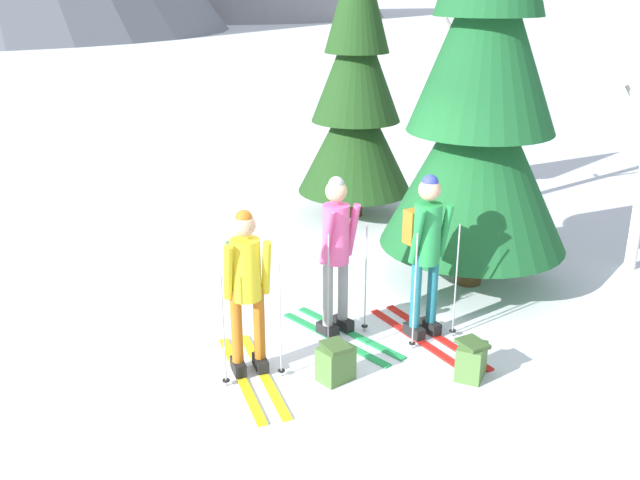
% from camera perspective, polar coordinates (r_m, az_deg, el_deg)
% --- Properties ---
extents(ground_plane, '(400.00, 400.00, 0.00)m').
position_cam_1_polar(ground_plane, '(7.53, 0.29, -8.37)').
color(ground_plane, white).
extents(skier_in_yellow, '(0.60, 1.67, 1.65)m').
position_cam_1_polar(skier_in_yellow, '(6.68, -5.94, -3.55)').
color(skier_in_yellow, yellow).
rests_on(skier_in_yellow, ground).
extents(skier_in_pink, '(0.67, 1.61, 1.75)m').
position_cam_1_polar(skier_in_pink, '(7.36, 1.33, -0.81)').
color(skier_in_pink, green).
rests_on(skier_in_pink, ground).
extents(skier_in_green, '(0.61, 1.70, 1.78)m').
position_cam_1_polar(skier_in_green, '(7.39, 8.48, -0.57)').
color(skier_in_green, red).
rests_on(skier_in_green, ground).
extents(pine_tree_near, '(1.80, 1.80, 4.35)m').
position_cam_1_polar(pine_tree_near, '(11.14, 2.92, 11.79)').
color(pine_tree_near, '#51381E').
rests_on(pine_tree_near, ground).
extents(pine_tree_mid, '(2.25, 2.25, 5.45)m').
position_cam_1_polar(pine_tree_mid, '(8.54, 12.93, 12.20)').
color(pine_tree_mid, '#51381E').
rests_on(pine_tree_mid, ground).
extents(birch_tree_slender, '(1.16, 0.45, 3.79)m').
position_cam_1_polar(birch_tree_slender, '(11.50, 12.33, 11.36)').
color(birch_tree_slender, silver).
rests_on(birch_tree_slender, ground).
extents(backpack_on_snow_front, '(0.40, 0.38, 0.38)m').
position_cam_1_polar(backpack_on_snow_front, '(7.03, 12.03, -9.37)').
color(backpack_on_snow_front, '#4C7238').
rests_on(backpack_on_snow_front, ground).
extents(backpack_on_snow_beside, '(0.36, 0.30, 0.38)m').
position_cam_1_polar(backpack_on_snow_beside, '(6.84, 1.26, -9.75)').
color(backpack_on_snow_beside, '#4C7238').
rests_on(backpack_on_snow_beside, ground).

